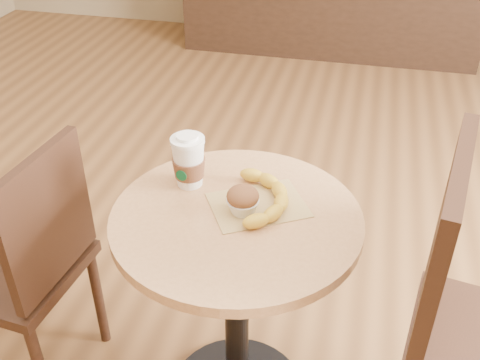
{
  "coord_description": "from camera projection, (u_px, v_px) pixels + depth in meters",
  "views": [
    {
      "loc": [
        0.32,
        -1.19,
        1.62
      ],
      "look_at": [
        0.05,
        -0.05,
        0.83
      ],
      "focal_mm": 42.0,
      "sensor_mm": 36.0,
      "label": 1
    }
  ],
  "objects": [
    {
      "name": "chair_left",
      "position": [
        28.0,
        263.0,
        1.68
      ],
      "size": [
        0.42,
        0.42,
        0.87
      ],
      "rotation": [
        0.0,
        0.0,
        -1.67
      ],
      "color": "black",
      "rests_on": "ground"
    },
    {
      "name": "banana",
      "position": [
        263.0,
        198.0,
        1.45
      ],
      "size": [
        0.21,
        0.29,
        0.04
      ],
      "primitive_type": null,
      "rotation": [
        0.0,
        0.0,
        0.17
      ],
      "color": "gold",
      "rests_on": "kraft_bag"
    },
    {
      "name": "cafe_table",
      "position": [
        237.0,
        283.0,
        1.56
      ],
      "size": [
        0.65,
        0.65,
        0.75
      ],
      "color": "black",
      "rests_on": "ground"
    },
    {
      "name": "coffee_cup",
      "position": [
        189.0,
        163.0,
        1.51
      ],
      "size": [
        0.09,
        0.09,
        0.15
      ],
      "rotation": [
        0.0,
        0.0,
        -0.16
      ],
      "color": "white",
      "rests_on": "cafe_table"
    },
    {
      "name": "kraft_bag",
      "position": [
        258.0,
        205.0,
        1.46
      ],
      "size": [
        0.3,
        0.28,
        0.0
      ],
      "primitive_type": "cube",
      "rotation": [
        0.0,
        0.0,
        0.53
      ],
      "color": "tan",
      "rests_on": "cafe_table"
    },
    {
      "name": "chair_right",
      "position": [
        478.0,
        339.0,
        1.32
      ],
      "size": [
        0.53,
        0.53,
        1.04
      ],
      "rotation": [
        0.0,
        0.0,
        1.39
      ],
      "color": "black",
      "rests_on": "ground"
    },
    {
      "name": "muffin",
      "position": [
        243.0,
        200.0,
        1.41
      ],
      "size": [
        0.08,
        0.08,
        0.08
      ],
      "color": "silver",
      "rests_on": "kraft_bag"
    }
  ]
}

